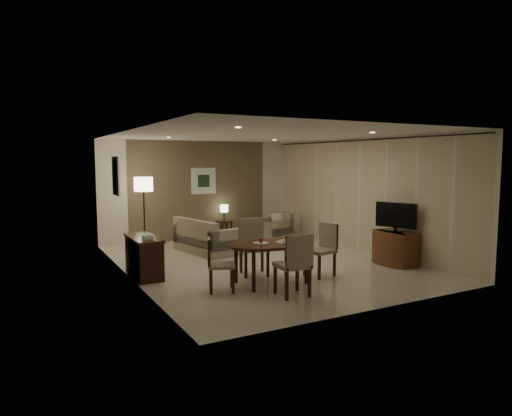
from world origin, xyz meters
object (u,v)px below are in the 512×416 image
chair_left (221,265)px  side_table (224,229)px  chair_near (292,264)px  chair_right (320,250)px  dining_table (271,263)px  sofa (207,235)px  armchair (273,226)px  floor_lamp (144,213)px  console_desk (144,257)px  tv_cabinet (396,248)px  chair_far (254,247)px

chair_left → side_table: 5.24m
chair_near → chair_right: size_ratio=1.03×
dining_table → sofa: 3.08m
chair_left → armchair: bearing=-18.9°
chair_right → floor_lamp: size_ratio=0.56×
chair_near → floor_lamp: bearing=-73.1°
chair_near → floor_lamp: (-1.08, 4.98, 0.37)m
console_desk → tv_cabinet: 5.11m
chair_near → chair_right: chair_near is taller
chair_right → chair_left: bearing=-97.2°
sofa → armchair: 2.43m
dining_table → chair_right: 1.07m
chair_left → chair_right: 2.03m
chair_near → floor_lamp: 5.11m
dining_table → chair_far: (0.02, 0.67, 0.17)m
chair_near → console_desk: bearing=-47.9°
console_desk → armchair: console_desk is taller
chair_left → console_desk: bearing=51.0°
chair_left → chair_right: chair_right is taller
floor_lamp → console_desk: bearing=-105.0°
dining_table → floor_lamp: bearing=105.4°
tv_cabinet → side_table: 5.03m
chair_far → sofa: chair_far is taller
console_desk → dining_table: (1.86, -1.53, -0.02)m
chair_near → chair_left: 1.19m
dining_table → chair_far: chair_far is taller
dining_table → chair_near: bearing=-95.2°
sofa → armchair: bearing=-82.2°
side_table → floor_lamp: 2.53m
dining_table → floor_lamp: size_ratio=0.87×
chair_near → side_table: size_ratio=2.12×
floor_lamp → tv_cabinet: bearing=-44.8°
side_table → tv_cabinet: bearing=-69.1°
console_desk → tv_cabinet: (4.89, -1.50, -0.03)m
chair_left → floor_lamp: floor_lamp is taller
dining_table → chair_right: (1.06, 0.01, 0.13)m
console_desk → armchair: (4.19, 2.35, -0.01)m
chair_left → floor_lamp: 4.23m
chair_near → chair_left: (-0.90, 0.78, -0.06)m
dining_table → chair_right: size_ratio=1.55×
dining_table → armchair: armchair is taller
chair_near → sofa: (0.11, 3.88, -0.11)m
tv_cabinet → chair_far: 3.08m
chair_near → chair_right: (1.13, 0.81, -0.02)m
chair_far → sofa: size_ratio=0.62×
tv_cabinet → floor_lamp: 5.92m
tv_cabinet → chair_right: size_ratio=0.91×
console_desk → floor_lamp: bearing=75.0°
console_desk → tv_cabinet: size_ratio=1.33×
tv_cabinet → floor_lamp: bearing=135.2°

